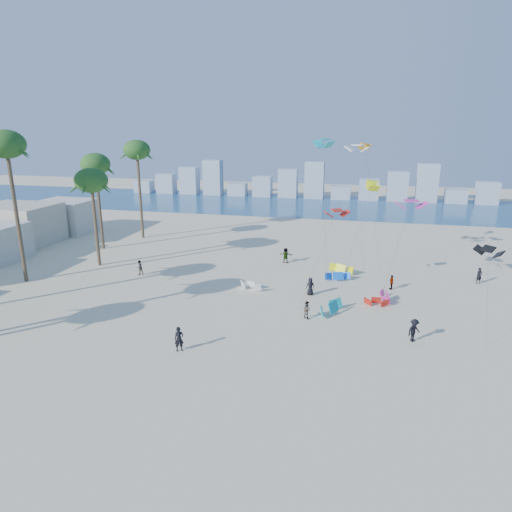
# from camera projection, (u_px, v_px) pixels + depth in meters

# --- Properties ---
(ground) EXTENTS (220.00, 220.00, 0.00)m
(ground) POSITION_uv_depth(u_px,v_px,m) (152.00, 389.00, 28.23)
(ground) COLOR beige
(ground) RESTS_ON ground
(ocean) EXTENTS (220.00, 220.00, 0.00)m
(ocean) POSITION_uv_depth(u_px,v_px,m) (302.00, 205.00, 95.54)
(ocean) COLOR navy
(ocean) RESTS_ON ground
(kitesurfer_near) EXTENTS (0.82, 0.72, 1.90)m
(kitesurfer_near) POSITION_uv_depth(u_px,v_px,m) (179.00, 339.00, 32.82)
(kitesurfer_near) COLOR black
(kitesurfer_near) RESTS_ON ground
(kitesurfer_mid) EXTENTS (0.96, 0.91, 1.56)m
(kitesurfer_mid) POSITION_uv_depth(u_px,v_px,m) (307.00, 310.00, 38.56)
(kitesurfer_mid) COLOR gray
(kitesurfer_mid) RESTS_ON ground
(kitesurfers_far) EXTENTS (37.36, 19.43, 1.86)m
(kitesurfers_far) POSITION_uv_depth(u_px,v_px,m) (315.00, 280.00, 45.86)
(kitesurfers_far) COLOR black
(kitesurfers_far) RESTS_ON ground
(grounded_kites) EXTENTS (15.50, 14.74, 1.06)m
(grounded_kites) POSITION_uv_depth(u_px,v_px,m) (335.00, 288.00, 44.56)
(grounded_kites) COLOR white
(grounded_kites) RESTS_ON ground
(flying_kites) EXTENTS (26.83, 22.15, 15.38)m
(flying_kites) POSITION_uv_depth(u_px,v_px,m) (386.00, 175.00, 43.86)
(flying_kites) COLOR red
(flying_kites) RESTS_ON ground
(palm_row) EXTENTS (8.95, 44.80, 15.81)m
(palm_row) POSITION_uv_depth(u_px,v_px,m) (28.00, 177.00, 44.83)
(palm_row) COLOR brown
(palm_row) RESTS_ON ground
(distant_skyline) EXTENTS (85.00, 3.00, 8.40)m
(distant_skyline) POSITION_uv_depth(u_px,v_px,m) (303.00, 185.00, 104.30)
(distant_skyline) COLOR #9EADBF
(distant_skyline) RESTS_ON ground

